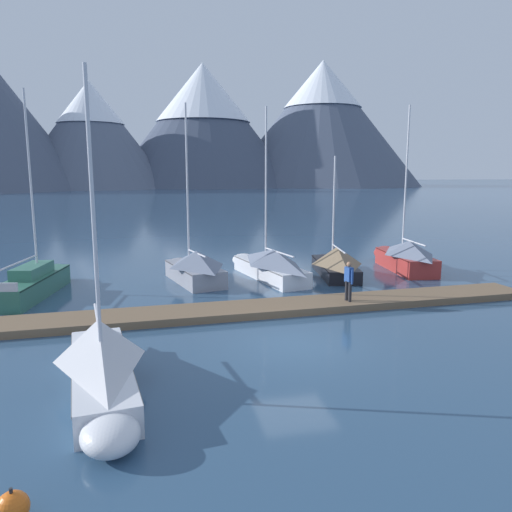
% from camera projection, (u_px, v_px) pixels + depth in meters
% --- Properties ---
extents(ground_plane, '(700.00, 700.00, 0.00)m').
position_uv_depth(ground_plane, '(294.00, 345.00, 16.13)').
color(ground_plane, '#2D4C6B').
extents(mountain_central_massif, '(56.80, 56.80, 38.23)m').
position_uv_depth(mountain_central_massif, '(91.00, 133.00, 175.15)').
color(mountain_central_massif, slate).
rests_on(mountain_central_massif, ground).
extents(mountain_shoulder_ridge, '(76.95, 76.95, 49.15)m').
position_uv_depth(mountain_shoulder_ridge, '(203.00, 122.00, 197.02)').
color(mountain_shoulder_ridge, '#424C60').
rests_on(mountain_shoulder_ridge, ground).
extents(mountain_east_summit, '(84.83, 84.83, 52.74)m').
position_uv_depth(mountain_east_summit, '(322.00, 122.00, 208.91)').
color(mountain_east_summit, '#4C566B').
rests_on(mountain_east_summit, ground).
extents(dock, '(24.16, 3.13, 0.30)m').
position_uv_depth(dock, '(266.00, 308.00, 19.96)').
color(dock, brown).
rests_on(dock, ground).
extents(sailboat_nearest_berth, '(2.56, 6.99, 9.40)m').
position_uv_depth(sailboat_nearest_berth, '(36.00, 282.00, 22.72)').
color(sailboat_nearest_berth, '#336B56').
rests_on(sailboat_nearest_berth, ground).
extents(sailboat_second_berth, '(2.37, 6.78, 8.14)m').
position_uv_depth(sailboat_second_berth, '(101.00, 359.00, 12.62)').
color(sailboat_second_berth, silver).
rests_on(sailboat_second_berth, ground).
extents(sailboat_mid_dock_port, '(3.13, 5.96, 9.18)m').
position_uv_depth(sailboat_mid_dock_port, '(193.00, 266.00, 25.41)').
color(sailboat_mid_dock_port, '#93939E').
rests_on(sailboat_mid_dock_port, ground).
extents(sailboat_mid_dock_starboard, '(3.15, 7.78, 9.10)m').
position_uv_depth(sailboat_mid_dock_starboard, '(268.00, 263.00, 26.34)').
color(sailboat_mid_dock_starboard, white).
rests_on(sailboat_mid_dock_starboard, ground).
extents(sailboat_far_berth, '(2.69, 6.39, 6.59)m').
position_uv_depth(sailboat_far_berth, '(335.00, 261.00, 27.00)').
color(sailboat_far_berth, black).
rests_on(sailboat_far_berth, ground).
extents(sailboat_outer_slip, '(2.48, 6.84, 9.45)m').
position_uv_depth(sailboat_outer_slip, '(403.00, 255.00, 28.61)').
color(sailboat_outer_slip, '#B2332D').
rests_on(sailboat_outer_slip, ground).
extents(person_on_dock, '(0.28, 0.58, 1.69)m').
position_uv_depth(person_on_dock, '(349.00, 279.00, 20.35)').
color(person_on_dock, '#232328').
rests_on(person_on_dock, dock).
extents(mooring_buoy_channel_marker, '(0.54, 0.54, 0.62)m').
position_uv_depth(mooring_buoy_channel_marker, '(12.00, 508.00, 7.90)').
color(mooring_buoy_channel_marker, orange).
rests_on(mooring_buoy_channel_marker, ground).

